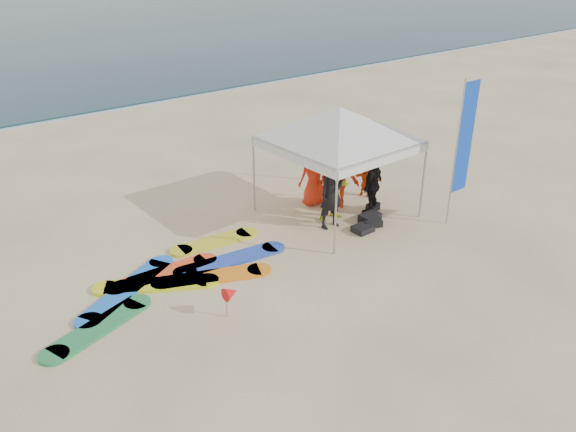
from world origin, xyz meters
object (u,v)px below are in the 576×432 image
at_px(person_black_b, 373,185).
at_px(person_seated, 366,180).
at_px(canopy_tent, 340,107).
at_px(marker_pennant, 231,293).
at_px(person_orange_a, 339,177).
at_px(surfboard_spread, 174,278).
at_px(person_orange_b, 314,173).
at_px(feather_flag, 464,140).
at_px(person_yellow, 335,189).
at_px(person_black_a, 331,192).

relative_size(person_black_b, person_seated, 1.70).
bearing_deg(canopy_tent, person_seated, 13.02).
bearing_deg(marker_pennant, person_orange_a, 24.64).
bearing_deg(surfboard_spread, canopy_tent, 2.04).
bearing_deg(person_seated, surfboard_spread, 81.77).
bearing_deg(person_orange_b, marker_pennant, 35.48).
bearing_deg(surfboard_spread, person_orange_b, 12.09).
distance_m(person_orange_b, canopy_tent, 2.21).
bearing_deg(marker_pennant, person_seated, 20.82).
distance_m(canopy_tent, feather_flag, 3.17).
xyz_separation_m(person_orange_b, feather_flag, (2.12, -3.17, 1.32)).
distance_m(person_yellow, surfboard_spread, 4.85).
bearing_deg(person_seated, person_orange_a, 78.48).
relative_size(person_orange_b, surfboard_spread, 0.33).
distance_m(person_orange_a, canopy_tent, 2.10).
bearing_deg(surfboard_spread, feather_flag, -16.33).
bearing_deg(person_black_b, person_orange_b, -80.19).
height_order(person_orange_a, person_black_b, person_orange_a).
bearing_deg(person_orange_b, feather_flag, 127.64).
height_order(person_orange_a, person_seated, person_orange_a).
relative_size(person_seated, feather_flag, 0.26).
distance_m(person_seated, marker_pennant, 6.76).
bearing_deg(feather_flag, canopy_tent, 132.66).
bearing_deg(person_orange_a, person_seated, -141.02).
bearing_deg(person_black_a, person_seated, 23.26).
distance_m(person_black_b, surfboard_spread, 5.87).
xyz_separation_m(person_orange_b, surfboard_spread, (-5.02, -1.07, -0.87)).
bearing_deg(feather_flag, person_orange_b, 123.85).
xyz_separation_m(person_orange_b, marker_pennant, (-4.77, -2.95, -0.41)).
xyz_separation_m(person_yellow, person_seated, (1.79, 0.55, -0.38)).
relative_size(person_seated, surfboard_spread, 0.18).
height_order(person_seated, marker_pennant, person_seated).
height_order(person_black_a, person_orange_b, person_black_a).
height_order(person_yellow, person_seated, person_yellow).
xyz_separation_m(person_black_b, canopy_tent, (-0.75, 0.57, 2.09)).
distance_m(person_yellow, person_black_b, 1.09).
height_order(person_orange_b, surfboard_spread, person_orange_b).
relative_size(person_yellow, person_orange_a, 0.98).
distance_m(person_seated, surfboard_spread, 6.60).
bearing_deg(person_orange_a, person_black_b, 150.22).
bearing_deg(canopy_tent, person_black_a, -144.56).
bearing_deg(person_yellow, person_orange_a, 44.28).
bearing_deg(person_orange_a, person_orange_b, -16.71).
height_order(person_black_b, person_seated, person_black_b).
height_order(person_black_a, canopy_tent, canopy_tent).
xyz_separation_m(person_yellow, person_black_b, (1.02, -0.37, -0.03)).
xyz_separation_m(person_orange_a, person_seated, (1.14, 0.03, -0.39)).
bearing_deg(canopy_tent, feather_flag, -47.34).
bearing_deg(canopy_tent, person_yellow, -143.21).
xyz_separation_m(person_orange_a, surfboard_spread, (-5.43, -0.50, -0.85)).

